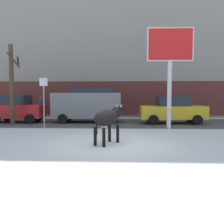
{
  "coord_description": "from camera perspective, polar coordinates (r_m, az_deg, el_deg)",
  "views": [
    {
      "loc": [
        0.35,
        -9.32,
        1.91
      ],
      "look_at": [
        -0.12,
        1.98,
        1.1
      ],
      "focal_mm": 39.26,
      "sensor_mm": 36.0,
      "label": 1
    }
  ],
  "objects": [
    {
      "name": "ground_plane",
      "position": [
        9.52,
        0.21,
        -7.47
      ],
      "size": [
        120.0,
        120.0,
        0.0
      ],
      "primitive_type": "plane",
      "color": "white"
    },
    {
      "name": "building_facade",
      "position": [
        23.84,
        1.54,
        15.15
      ],
      "size": [
        44.0,
        6.1,
        13.0
      ],
      "color": "gray",
      "rests_on": "ground"
    },
    {
      "name": "billboard",
      "position": [
        14.23,
        13.37,
        13.71
      ],
      "size": [
        2.52,
        0.24,
        5.56
      ],
      "color": "silver",
      "rests_on": "ground"
    },
    {
      "name": "bare_tree_left_lot",
      "position": [
        16.38,
        -22.27,
        6.19
      ],
      "size": [
        0.75,
        1.18,
        4.96
      ],
      "color": "#4C3828",
      "rests_on": "ground"
    },
    {
      "name": "cow_black",
      "position": [
        9.43,
        -0.98,
        -1.49
      ],
      "size": [
        1.31,
        1.85,
        1.54
      ],
      "color": "black",
      "rests_on": "ground"
    },
    {
      "name": "car_yellow_sedan",
      "position": [
        16.65,
        13.89,
        0.52
      ],
      "size": [
        4.22,
        2.02,
        1.84
      ],
      "color": "gold",
      "rests_on": "ground"
    },
    {
      "name": "street_sign",
      "position": [
        14.17,
        -15.59,
        2.97
      ],
      "size": [
        0.44,
        0.08,
        2.82
      ],
      "color": "gray",
      "rests_on": "ground"
    },
    {
      "name": "pedestrian_near_billboard",
      "position": [
        20.44,
        -16.26,
        1.04
      ],
      "size": [
        0.36,
        0.24,
        1.73
      ],
      "color": "#282833",
      "rests_on": "ground"
    },
    {
      "name": "car_grey_van",
      "position": [
        16.92,
        -5.72,
        1.81
      ],
      "size": [
        4.62,
        2.16,
        2.32
      ],
      "color": "slate",
      "rests_on": "ground"
    },
    {
      "name": "car_red_hatchback",
      "position": [
        18.05,
        -21.2,
        0.7
      ],
      "size": [
        3.52,
        1.95,
        1.86
      ],
      "color": "red",
      "rests_on": "ground"
    },
    {
      "name": "pedestrian_by_cars",
      "position": [
        19.55,
        -5.4,
        1.06
      ],
      "size": [
        0.36,
        0.24,
        1.73
      ],
      "color": "#282833",
      "rests_on": "ground"
    },
    {
      "name": "road_strip",
      "position": [
        16.54,
        1.14,
        -2.52
      ],
      "size": [
        60.0,
        5.6,
        0.01
      ],
      "primitive_type": "cube",
      "color": "#514F4C",
      "rests_on": "ground"
    }
  ]
}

